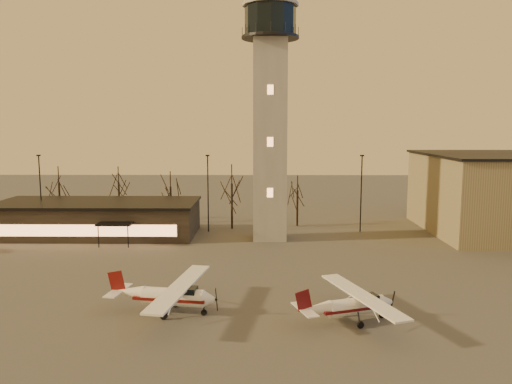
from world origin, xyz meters
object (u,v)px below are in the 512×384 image
Objects in this scene: control_tower at (270,105)px; cessna_front at (357,308)px; terminal at (97,218)px; cessna_rear at (175,300)px.

cessna_front is (5.81, -26.35, -15.36)m from control_tower.
cessna_rear is (14.55, -26.94, -1.10)m from terminal.
terminal is at bearing 115.46° from cessna_front.
terminal is (-21.99, 1.98, -14.17)m from control_tower.
cessna_front is 13.33m from cessna_rear.
terminal reaches higher than cessna_rear.
control_tower is 3.23× the size of cessna_front.
terminal is 2.52× the size of cessna_front.
control_tower is 2.90× the size of cessna_rear.
control_tower is 1.28× the size of terminal.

